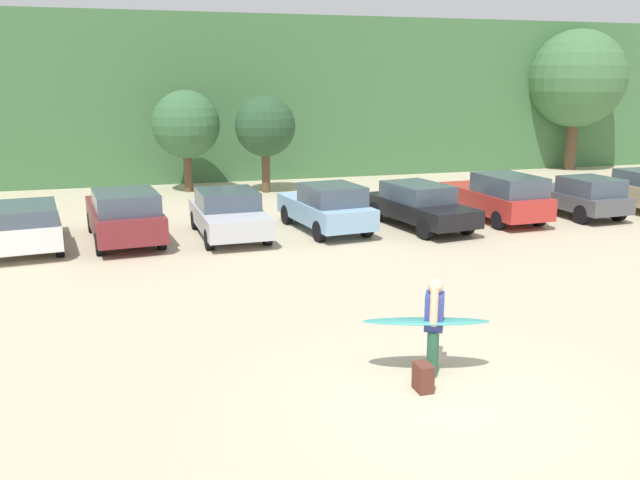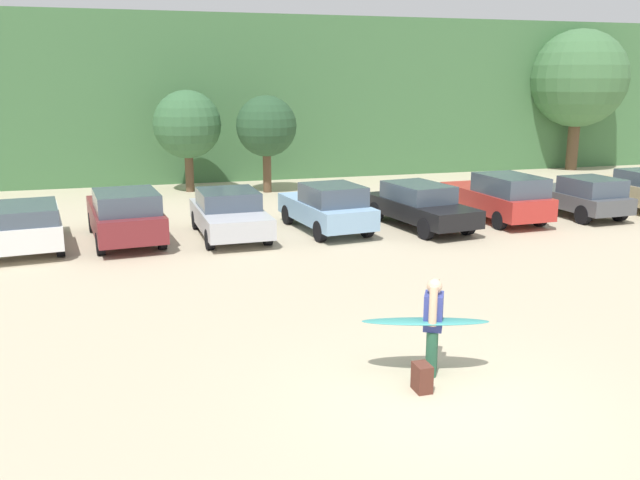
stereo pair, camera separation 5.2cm
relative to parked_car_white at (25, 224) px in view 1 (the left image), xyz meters
name	(u,v)px [view 1 (the left image)]	position (x,y,z in m)	size (l,w,h in m)	color
ground_plane	(447,401)	(7.30, -12.02, -0.76)	(120.00, 120.00, 0.00)	#C1B293
hillside_ridge	(202,96)	(7.30, 17.45, 3.11)	(108.00, 12.00, 7.75)	#427042
tree_far_left	(186,125)	(5.55, 9.11, 2.12)	(2.90, 2.90, 4.36)	brown
tree_ridge_back	(265,127)	(8.77, 8.00, 2.05)	(2.59, 2.59, 4.14)	brown
tree_center_right	(577,79)	(26.13, 10.69, 4.03)	(5.08, 5.08, 7.36)	brown
parked_car_white	(25,224)	(0.00, 0.00, 0.00)	(2.36, 4.60, 1.42)	white
parked_car_maroon	(124,215)	(2.75, 0.16, 0.07)	(2.35, 4.93, 1.63)	maroon
parked_car_silver	(229,213)	(5.87, 0.00, -0.02)	(2.03, 4.44, 1.44)	silver
parked_car_sky_blue	(327,207)	(9.01, -0.17, 0.03)	(2.24, 4.41, 1.57)	#84ADD1
parked_car_black	(419,205)	(12.10, -0.45, 0.00)	(2.38, 4.84, 1.45)	black
parked_car_red	(498,196)	(15.19, -0.18, 0.08)	(1.93, 4.75, 1.66)	#B72D28
parked_car_dark_gray	(579,196)	(18.34, -0.43, -0.01)	(1.95, 4.08, 1.47)	#4C4F54
person_adult	(434,320)	(7.53, -11.02, 0.16)	(0.49, 0.71, 1.64)	#26593F
surfboard_teal	(426,321)	(7.40, -11.01, 0.16)	(2.18, 1.16, 0.15)	teal
backpack_dropped	(423,377)	(7.10, -11.59, -0.54)	(0.24, 0.34, 0.45)	#592D23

